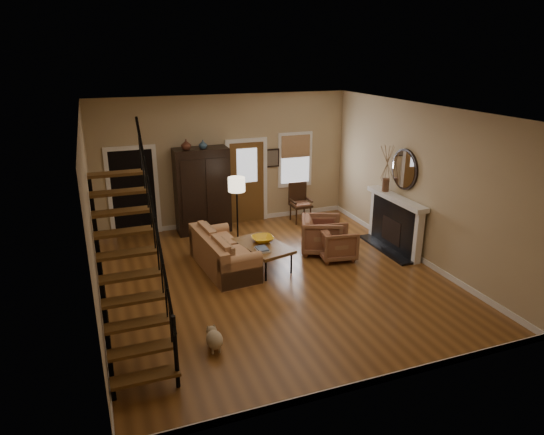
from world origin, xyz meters
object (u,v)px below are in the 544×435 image
object	(u,v)px
coffee_table	(263,256)
armoire	(202,191)
armchair_left	(337,243)
floor_lamp	(237,213)
sofa	(224,252)
side_chair	(301,203)
armchair_right	(322,235)

from	to	relation	value
coffee_table	armoire	bearing A→B (deg)	104.80
armchair_left	floor_lamp	size ratio (longest dim) A/B	0.47
armoire	floor_lamp	world-z (taller)	armoire
sofa	coffee_table	xyz separation A→B (m)	(0.78, -0.22, -0.12)
armchair_left	side_chair	world-z (taller)	side_chair
armoire	side_chair	distance (m)	2.61
floor_lamp	side_chair	distance (m)	2.35
armchair_right	side_chair	size ratio (longest dim) A/B	0.87
floor_lamp	side_chair	bearing A→B (deg)	28.40
sofa	armchair_right	world-z (taller)	armchair_right
armchair_left	floor_lamp	xyz separation A→B (m)	(-1.83, 1.37, 0.48)
armchair_left	armchair_right	xyz separation A→B (m)	(-0.15, 0.44, 0.06)
floor_lamp	side_chair	size ratio (longest dim) A/B	1.62
armchair_right	side_chair	distance (m)	2.07
sofa	coffee_table	world-z (taller)	sofa
coffee_table	side_chair	xyz separation A→B (m)	(1.88, 2.35, 0.26)
coffee_table	floor_lamp	size ratio (longest dim) A/B	0.80
coffee_table	side_chair	world-z (taller)	side_chair
sofa	armchair_left	world-z (taller)	sofa
floor_lamp	sofa	bearing A→B (deg)	-120.60
armoire	armchair_right	size ratio (longest dim) A/B	2.36
armchair_left	side_chair	bearing A→B (deg)	3.96
armoire	sofa	bearing A→B (deg)	-92.55
armoire	armchair_right	bearing A→B (deg)	-45.79
armoire	side_chair	size ratio (longest dim) A/B	2.06
floor_lamp	armchair_left	bearing A→B (deg)	-36.76
armchair_left	armchair_right	distance (m)	0.47
floor_lamp	armoire	bearing A→B (deg)	110.88
sofa	armchair_left	xyz separation A→B (m)	(2.43, -0.35, -0.02)
sofa	floor_lamp	xyz separation A→B (m)	(0.60, 1.02, 0.45)
sofa	armchair_left	distance (m)	2.46
armoire	armchair_left	world-z (taller)	armoire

